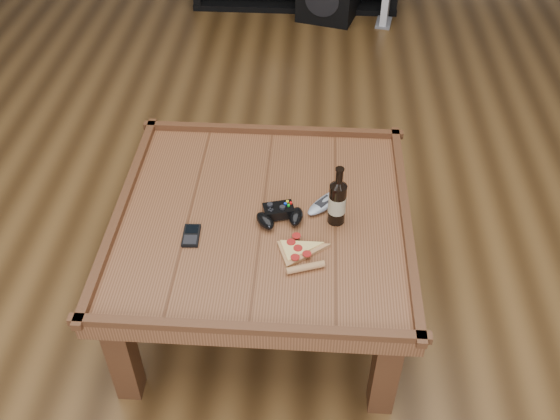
# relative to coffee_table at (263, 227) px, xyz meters

# --- Properties ---
(ground) EXTENTS (6.00, 6.00, 0.00)m
(ground) POSITION_rel_coffee_table_xyz_m (0.00, 0.00, -0.39)
(ground) COLOR #412912
(ground) RESTS_ON ground
(coffee_table) EXTENTS (1.03, 1.03, 0.48)m
(coffee_table) POSITION_rel_coffee_table_xyz_m (0.00, 0.00, 0.00)
(coffee_table) COLOR #563018
(coffee_table) RESTS_ON ground
(beer_bottle) EXTENTS (0.06, 0.06, 0.22)m
(beer_bottle) POSITION_rel_coffee_table_xyz_m (0.25, -0.01, 0.15)
(beer_bottle) COLOR black
(beer_bottle) RESTS_ON coffee_table
(game_controller) EXTENTS (0.17, 0.14, 0.05)m
(game_controller) POSITION_rel_coffee_table_xyz_m (0.06, -0.02, 0.08)
(game_controller) COLOR black
(game_controller) RESTS_ON coffee_table
(pizza_slice) EXTENTS (0.20, 0.25, 0.02)m
(pizza_slice) POSITION_rel_coffee_table_xyz_m (0.13, -0.18, 0.07)
(pizza_slice) COLOR tan
(pizza_slice) RESTS_ON coffee_table
(smartphone) EXTENTS (0.06, 0.10, 0.01)m
(smartphone) POSITION_rel_coffee_table_xyz_m (-0.22, -0.12, 0.07)
(smartphone) COLOR black
(smartphone) RESTS_ON coffee_table
(remote_control) EXTENTS (0.17, 0.18, 0.03)m
(remote_control) POSITION_rel_coffee_table_xyz_m (0.22, 0.07, 0.07)
(remote_control) COLOR gray
(remote_control) RESTS_ON coffee_table
(game_console) EXTENTS (0.13, 0.19, 0.22)m
(game_console) POSITION_rel_coffee_table_xyz_m (0.61, 2.41, -0.29)
(game_console) COLOR slate
(game_console) RESTS_ON ground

